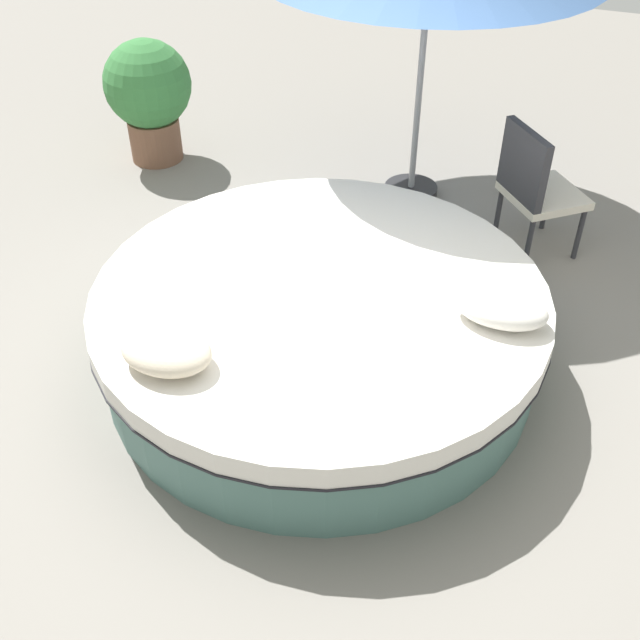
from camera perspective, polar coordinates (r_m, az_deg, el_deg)
The scene contains 6 objects.
ground_plane at distance 4.74m, azimuth -0.00°, elevation -3.20°, with size 16.00×16.00×0.00m, color gray.
round_bed at distance 4.55m, azimuth -0.00°, elevation -0.49°, with size 2.68×2.68×0.57m.
throw_pillow_0 at distance 3.91m, azimuth -11.52°, elevation -2.28°, with size 0.49×0.35×0.17m, color beige.
throw_pillow_1 at distance 4.22m, azimuth 13.48°, elevation 0.89°, with size 0.51×0.32×0.17m, color white.
patio_chair at distance 5.66m, azimuth 15.85°, elevation 9.85°, with size 0.72×0.72×0.98m.
planter at distance 6.94m, azimuth -12.78°, elevation 16.35°, with size 0.75×0.75×1.07m.
Camera 1 is at (-1.27, 3.27, 3.19)m, focal length 42.46 mm.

